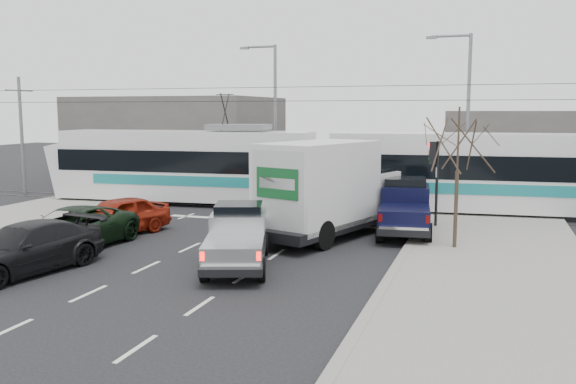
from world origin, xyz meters
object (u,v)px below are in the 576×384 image
(street_lamp_near, at_px, (464,109))
(silver_pickup, at_px, (238,236))
(street_lamp_far, at_px, (272,109))
(tram, at_px, (321,168))
(dark_car, at_px, (24,249))
(green_car, at_px, (72,229))
(red_car, at_px, (117,216))
(bare_tree, at_px, (458,146))
(box_truck, at_px, (328,190))
(navy_pickup, at_px, (405,207))
(traffic_signal, at_px, (434,165))

(street_lamp_near, height_order, silver_pickup, street_lamp_near)
(street_lamp_far, relative_size, tram, 0.31)
(silver_pickup, height_order, dark_car, silver_pickup)
(silver_pickup, bearing_deg, green_car, 159.54)
(street_lamp_near, bearing_deg, red_car, -135.11)
(bare_tree, height_order, dark_car, bare_tree)
(bare_tree, relative_size, green_car, 0.92)
(red_car, bearing_deg, green_car, -71.05)
(bare_tree, distance_m, red_car, 13.58)
(street_lamp_far, relative_size, dark_car, 1.70)
(street_lamp_near, distance_m, tram, 8.32)
(silver_pickup, distance_m, green_car, 6.60)
(bare_tree, bearing_deg, red_car, -174.21)
(tram, distance_m, red_car, 11.07)
(red_car, bearing_deg, bare_tree, 26.15)
(green_car, distance_m, dark_car, 3.32)
(silver_pickup, relative_size, box_truck, 0.69)
(box_truck, height_order, red_car, box_truck)
(silver_pickup, distance_m, navy_pickup, 8.24)
(street_lamp_near, bearing_deg, bare_tree, -88.58)
(traffic_signal, bearing_deg, navy_pickup, -127.30)
(silver_pickup, bearing_deg, street_lamp_far, 87.37)
(street_lamp_far, height_order, box_truck, street_lamp_far)
(box_truck, height_order, navy_pickup, box_truck)
(tram, xyz_separation_m, green_car, (-6.13, -11.88, -1.32))
(bare_tree, distance_m, street_lamp_far, 17.97)
(street_lamp_far, bearing_deg, navy_pickup, -48.31)
(tram, bearing_deg, traffic_signal, -37.46)
(silver_pickup, bearing_deg, dark_car, -171.40)
(traffic_signal, relative_size, red_car, 0.79)
(silver_pickup, relative_size, navy_pickup, 1.02)
(navy_pickup, xyz_separation_m, dark_car, (-10.39, -9.94, -0.33))
(street_lamp_far, height_order, green_car, street_lamp_far)
(bare_tree, distance_m, traffic_signal, 4.28)
(silver_pickup, xyz_separation_m, box_truck, (1.67, 5.20, 0.93))
(bare_tree, bearing_deg, street_lamp_near, 91.42)
(silver_pickup, relative_size, dark_car, 1.05)
(green_car, bearing_deg, street_lamp_far, 87.30)
(street_lamp_far, bearing_deg, silver_pickup, -73.82)
(navy_pickup, height_order, red_car, navy_pickup)
(tram, relative_size, navy_pickup, 5.25)
(green_car, bearing_deg, bare_tree, 18.98)
(street_lamp_far, relative_size, green_car, 1.66)
(red_car, bearing_deg, street_lamp_near, 65.25)
(traffic_signal, distance_m, green_car, 14.67)
(traffic_signal, distance_m, navy_pickup, 2.34)
(traffic_signal, height_order, navy_pickup, traffic_signal)
(street_lamp_near, xyz_separation_m, dark_car, (-12.24, -18.77, -4.34))
(silver_pickup, bearing_deg, navy_pickup, 38.03)
(street_lamp_near, distance_m, street_lamp_far, 11.67)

